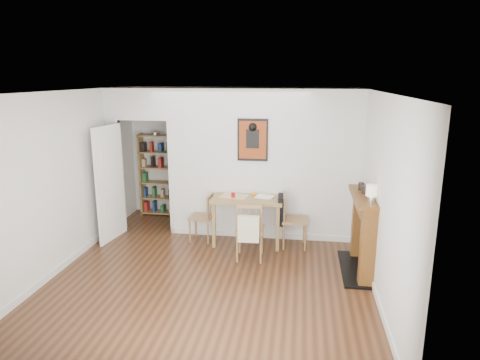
% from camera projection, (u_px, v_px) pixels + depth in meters
% --- Properties ---
extents(ground, '(5.20, 5.20, 0.00)m').
position_uv_depth(ground, '(215.00, 268.00, 6.41)').
color(ground, '#502E19').
rests_on(ground, ground).
extents(room_shell, '(5.20, 5.20, 5.20)m').
position_uv_depth(room_shell, '(235.00, 166.00, 7.38)').
color(room_shell, silver).
rests_on(room_shell, ground).
extents(dining_table, '(1.19, 0.76, 0.81)m').
position_uv_depth(dining_table, '(248.00, 203.00, 7.25)').
color(dining_table, olive).
rests_on(dining_table, ground).
extents(chair_left, '(0.44, 0.44, 0.83)m').
position_uv_depth(chair_left, '(201.00, 217.00, 7.41)').
color(chair_left, '#916743').
rests_on(chair_left, ground).
extents(chair_right, '(0.54, 0.48, 0.91)m').
position_uv_depth(chair_right, '(293.00, 220.00, 7.12)').
color(chair_right, '#916743').
rests_on(chair_right, ground).
extents(chair_front, '(0.49, 0.55, 0.94)m').
position_uv_depth(chair_front, '(250.00, 230.00, 6.64)').
color(chair_front, '#916743').
rests_on(chair_front, ground).
extents(bookshelf, '(0.71, 0.28, 1.68)m').
position_uv_depth(bookshelf, '(158.00, 175.00, 8.76)').
color(bookshelf, olive).
rests_on(bookshelf, ground).
extents(fireplace, '(0.45, 1.25, 1.16)m').
position_uv_depth(fireplace, '(364.00, 231.00, 6.20)').
color(fireplace, brown).
rests_on(fireplace, ground).
extents(red_glass, '(0.07, 0.07, 0.09)m').
position_uv_depth(red_glass, '(233.00, 195.00, 7.19)').
color(red_glass, maroon).
rests_on(red_glass, dining_table).
extents(orange_fruit, '(0.07, 0.07, 0.07)m').
position_uv_depth(orange_fruit, '(254.00, 194.00, 7.28)').
color(orange_fruit, orange).
rests_on(orange_fruit, dining_table).
extents(placemat, '(0.50, 0.41, 0.00)m').
position_uv_depth(placemat, '(234.00, 196.00, 7.28)').
color(placemat, beige).
rests_on(placemat, dining_table).
extents(notebook, '(0.34, 0.27, 0.02)m').
position_uv_depth(notebook, '(264.00, 197.00, 7.23)').
color(notebook, white).
rests_on(notebook, dining_table).
extents(mantel_lamp, '(0.15, 0.15, 0.23)m').
position_uv_depth(mantel_lamp, '(372.00, 192.00, 5.69)').
color(mantel_lamp, silver).
rests_on(mantel_lamp, fireplace).
extents(ceramic_jar_a, '(0.10, 0.10, 0.11)m').
position_uv_depth(ceramic_jar_a, '(365.00, 190.00, 6.13)').
color(ceramic_jar_a, black).
rests_on(ceramic_jar_a, fireplace).
extents(ceramic_jar_b, '(0.09, 0.09, 0.11)m').
position_uv_depth(ceramic_jar_b, '(361.00, 186.00, 6.33)').
color(ceramic_jar_b, black).
rests_on(ceramic_jar_b, fireplace).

